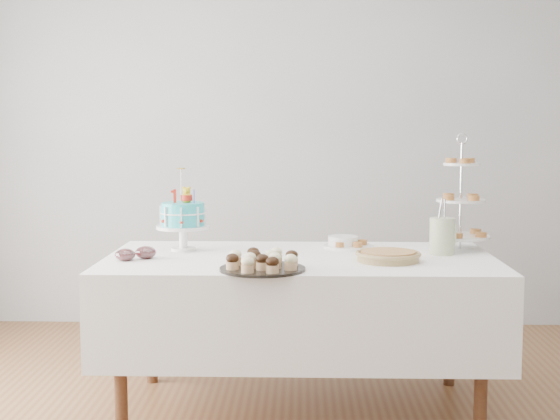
{
  "coord_description": "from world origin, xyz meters",
  "views": [
    {
      "loc": [
        0.01,
        -3.51,
        1.4
      ],
      "look_at": [
        -0.1,
        0.3,
        1.0
      ],
      "focal_mm": 50.0,
      "sensor_mm": 36.0,
      "label": 1
    }
  ],
  "objects_px": {
    "birthday_cake": "(183,228)",
    "jam_bowl_a": "(146,253)",
    "table": "(300,302)",
    "pie": "(388,255)",
    "pastry_plate": "(349,244)",
    "jam_bowl_b": "(125,255)",
    "plate_stack": "(343,242)",
    "utensil_pitcher": "(442,235)",
    "cupcake_tray": "(262,261)",
    "tiered_stand": "(461,201)"
  },
  "relations": [
    {
      "from": "pastry_plate",
      "to": "jam_bowl_a",
      "type": "xyz_separation_m",
      "value": [
        -1.01,
        -0.37,
        0.01
      ]
    },
    {
      "from": "birthday_cake",
      "to": "pastry_plate",
      "type": "bearing_deg",
      "value": 3.63
    },
    {
      "from": "jam_bowl_a",
      "to": "utensil_pitcher",
      "type": "bearing_deg",
      "value": 6.47
    },
    {
      "from": "birthday_cake",
      "to": "jam_bowl_b",
      "type": "xyz_separation_m",
      "value": [
        -0.23,
        -0.31,
        -0.09
      ]
    },
    {
      "from": "jam_bowl_a",
      "to": "jam_bowl_b",
      "type": "distance_m",
      "value": 0.11
    },
    {
      "from": "pie",
      "to": "pastry_plate",
      "type": "distance_m",
      "value": 0.45
    },
    {
      "from": "birthday_cake",
      "to": "tiered_stand",
      "type": "relative_size",
      "value": 0.71
    },
    {
      "from": "jam_bowl_b",
      "to": "plate_stack",
      "type": "bearing_deg",
      "value": 22.35
    },
    {
      "from": "pie",
      "to": "utensil_pitcher",
      "type": "bearing_deg",
      "value": 36.24
    },
    {
      "from": "pastry_plate",
      "to": "pie",
      "type": "bearing_deg",
      "value": -68.8
    },
    {
      "from": "tiered_stand",
      "to": "cupcake_tray",
      "type": "bearing_deg",
      "value": -147.23
    },
    {
      "from": "pie",
      "to": "tiered_stand",
      "type": "bearing_deg",
      "value": 43.24
    },
    {
      "from": "jam_bowl_a",
      "to": "pastry_plate",
      "type": "bearing_deg",
      "value": 20.11
    },
    {
      "from": "pie",
      "to": "plate_stack",
      "type": "distance_m",
      "value": 0.47
    },
    {
      "from": "table",
      "to": "plate_stack",
      "type": "height_order",
      "value": "plate_stack"
    },
    {
      "from": "plate_stack",
      "to": "birthday_cake",
      "type": "bearing_deg",
      "value": -171.47
    },
    {
      "from": "table",
      "to": "jam_bowl_b",
      "type": "xyz_separation_m",
      "value": [
        -0.84,
        -0.14,
        0.25
      ]
    },
    {
      "from": "birthday_cake",
      "to": "tiered_stand",
      "type": "distance_m",
      "value": 1.46
    },
    {
      "from": "tiered_stand",
      "to": "pastry_plate",
      "type": "relative_size",
      "value": 2.27
    },
    {
      "from": "cupcake_tray",
      "to": "pastry_plate",
      "type": "distance_m",
      "value": 0.8
    },
    {
      "from": "pastry_plate",
      "to": "utensil_pitcher",
      "type": "xyz_separation_m",
      "value": [
        0.46,
        -0.2,
        0.08
      ]
    },
    {
      "from": "cupcake_tray",
      "to": "jam_bowl_b",
      "type": "xyz_separation_m",
      "value": [
        -0.67,
        0.24,
        -0.02
      ]
    },
    {
      "from": "pie",
      "to": "pastry_plate",
      "type": "bearing_deg",
      "value": 111.2
    },
    {
      "from": "table",
      "to": "cupcake_tray",
      "type": "bearing_deg",
      "value": -113.85
    },
    {
      "from": "utensil_pitcher",
      "to": "pastry_plate",
      "type": "bearing_deg",
      "value": -179.18
    },
    {
      "from": "tiered_stand",
      "to": "birthday_cake",
      "type": "bearing_deg",
      "value": -176.19
    },
    {
      "from": "table",
      "to": "tiered_stand",
      "type": "height_order",
      "value": "tiered_stand"
    },
    {
      "from": "birthday_cake",
      "to": "cupcake_tray",
      "type": "xyz_separation_m",
      "value": [
        0.44,
        -0.55,
        -0.07
      ]
    },
    {
      "from": "pastry_plate",
      "to": "birthday_cake",
      "type": "bearing_deg",
      "value": -171.99
    },
    {
      "from": "cupcake_tray",
      "to": "jam_bowl_b",
      "type": "distance_m",
      "value": 0.71
    },
    {
      "from": "table",
      "to": "cupcake_tray",
      "type": "distance_m",
      "value": 0.5
    },
    {
      "from": "table",
      "to": "pastry_plate",
      "type": "distance_m",
      "value": 0.46
    },
    {
      "from": "plate_stack",
      "to": "jam_bowl_a",
      "type": "height_order",
      "value": "plate_stack"
    },
    {
      "from": "table",
      "to": "plate_stack",
      "type": "bearing_deg",
      "value": 52.61
    },
    {
      "from": "jam_bowl_a",
      "to": "cupcake_tray",
      "type": "bearing_deg",
      "value": -27.4
    },
    {
      "from": "cupcake_tray",
      "to": "jam_bowl_a",
      "type": "relative_size",
      "value": 3.76
    },
    {
      "from": "table",
      "to": "pie",
      "type": "xyz_separation_m",
      "value": [
        0.42,
        -0.13,
        0.26
      ]
    },
    {
      "from": "pie",
      "to": "jam_bowl_a",
      "type": "height_order",
      "value": "jam_bowl_a"
    },
    {
      "from": "cupcake_tray",
      "to": "pie",
      "type": "distance_m",
      "value": 0.64
    },
    {
      "from": "jam_bowl_a",
      "to": "jam_bowl_b",
      "type": "height_order",
      "value": "jam_bowl_a"
    },
    {
      "from": "pie",
      "to": "plate_stack",
      "type": "xyz_separation_m",
      "value": [
        -0.19,
        0.42,
        0.0
      ]
    },
    {
      "from": "pie",
      "to": "utensil_pitcher",
      "type": "distance_m",
      "value": 0.37
    },
    {
      "from": "pastry_plate",
      "to": "table",
      "type": "bearing_deg",
      "value": -131.2
    },
    {
      "from": "table",
      "to": "jam_bowl_a",
      "type": "distance_m",
      "value": 0.8
    },
    {
      "from": "pie",
      "to": "utensil_pitcher",
      "type": "height_order",
      "value": "utensil_pitcher"
    },
    {
      "from": "birthday_cake",
      "to": "jam_bowl_a",
      "type": "xyz_separation_m",
      "value": [
        -0.15,
        -0.25,
        -0.09
      ]
    },
    {
      "from": "cupcake_tray",
      "to": "pie",
      "type": "height_order",
      "value": "cupcake_tray"
    },
    {
      "from": "table",
      "to": "pie",
      "type": "distance_m",
      "value": 0.51
    },
    {
      "from": "utensil_pitcher",
      "to": "jam_bowl_b",
      "type": "bearing_deg",
      "value": -146.69
    },
    {
      "from": "table",
      "to": "pie",
      "type": "relative_size",
      "value": 6.12
    }
  ]
}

